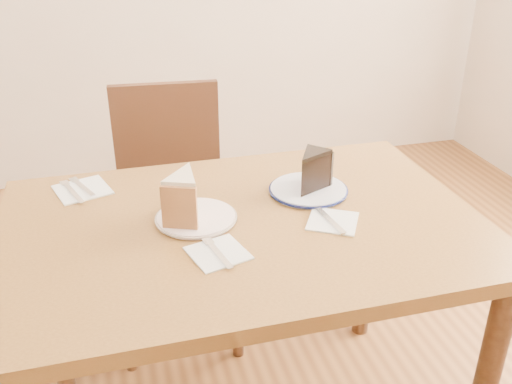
{
  "coord_description": "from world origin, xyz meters",
  "views": [
    {
      "loc": [
        -0.29,
        -1.21,
        1.46
      ],
      "look_at": [
        0.05,
        0.05,
        0.8
      ],
      "focal_mm": 40.0,
      "sensor_mm": 36.0,
      "label": 1
    }
  ],
  "objects_px": {
    "table": "(243,254)",
    "carrot_cake": "(185,196)",
    "plate_cream": "(196,218)",
    "chocolate_cake": "(310,174)",
    "chair_far": "(173,204)",
    "plate_navy": "(308,190)"
  },
  "relations": [
    {
      "from": "plate_cream",
      "to": "chocolate_cake",
      "type": "bearing_deg",
      "value": 10.85
    },
    {
      "from": "table",
      "to": "chair_far",
      "type": "height_order",
      "value": "chair_far"
    },
    {
      "from": "table",
      "to": "plate_navy",
      "type": "relative_size",
      "value": 5.75
    },
    {
      "from": "plate_navy",
      "to": "carrot_cake",
      "type": "relative_size",
      "value": 1.78
    },
    {
      "from": "table",
      "to": "carrot_cake",
      "type": "xyz_separation_m",
      "value": [
        -0.14,
        0.04,
        0.16
      ]
    },
    {
      "from": "plate_navy",
      "to": "chocolate_cake",
      "type": "relative_size",
      "value": 1.96
    },
    {
      "from": "chair_far",
      "to": "carrot_cake",
      "type": "bearing_deg",
      "value": 91.94
    },
    {
      "from": "chair_far",
      "to": "chocolate_cake",
      "type": "xyz_separation_m",
      "value": [
        0.32,
        -0.5,
        0.31
      ]
    },
    {
      "from": "chair_far",
      "to": "chocolate_cake",
      "type": "bearing_deg",
      "value": 127.17
    },
    {
      "from": "carrot_cake",
      "to": "chocolate_cake",
      "type": "relative_size",
      "value": 1.1
    },
    {
      "from": "chair_far",
      "to": "chocolate_cake",
      "type": "distance_m",
      "value": 0.67
    },
    {
      "from": "chair_far",
      "to": "carrot_cake",
      "type": "xyz_separation_m",
      "value": [
        -0.02,
        -0.56,
        0.31
      ]
    },
    {
      "from": "table",
      "to": "chocolate_cake",
      "type": "distance_m",
      "value": 0.28
    },
    {
      "from": "plate_cream",
      "to": "carrot_cake",
      "type": "bearing_deg",
      "value": 159.25
    },
    {
      "from": "chocolate_cake",
      "to": "table",
      "type": "bearing_deg",
      "value": 71.15
    },
    {
      "from": "table",
      "to": "plate_cream",
      "type": "bearing_deg",
      "value": 162.26
    },
    {
      "from": "chair_far",
      "to": "plate_cream",
      "type": "relative_size",
      "value": 4.6
    },
    {
      "from": "table",
      "to": "plate_cream",
      "type": "xyz_separation_m",
      "value": [
        -0.11,
        0.04,
        0.1
      ]
    },
    {
      "from": "carrot_cake",
      "to": "chocolate_cake",
      "type": "xyz_separation_m",
      "value": [
        0.35,
        0.05,
        -0.01
      ]
    },
    {
      "from": "plate_cream",
      "to": "plate_navy",
      "type": "distance_m",
      "value": 0.33
    },
    {
      "from": "plate_cream",
      "to": "carrot_cake",
      "type": "distance_m",
      "value": 0.06
    },
    {
      "from": "table",
      "to": "carrot_cake",
      "type": "relative_size",
      "value": 10.27
    }
  ]
}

